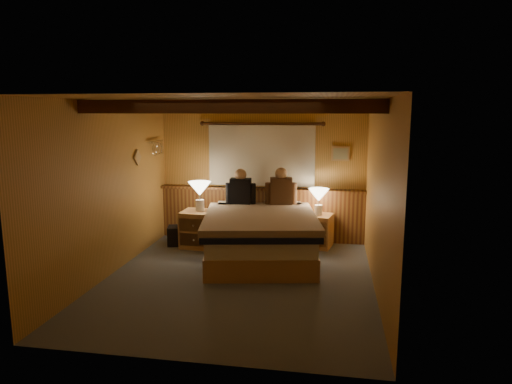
% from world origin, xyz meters
% --- Properties ---
extents(floor, '(4.20, 4.20, 0.00)m').
position_xyz_m(floor, '(0.00, 0.00, 0.00)').
color(floor, slate).
rests_on(floor, ground).
extents(ceiling, '(4.20, 4.20, 0.00)m').
position_xyz_m(ceiling, '(0.00, 0.00, 2.40)').
color(ceiling, gold).
rests_on(ceiling, wall_back).
extents(wall_back, '(3.60, 0.00, 3.60)m').
position_xyz_m(wall_back, '(0.00, 2.10, 1.20)').
color(wall_back, '#D0954A').
rests_on(wall_back, floor).
extents(wall_left, '(0.00, 4.20, 4.20)m').
position_xyz_m(wall_left, '(-1.80, 0.00, 1.20)').
color(wall_left, '#D0954A').
rests_on(wall_left, floor).
extents(wall_right, '(0.00, 4.20, 4.20)m').
position_xyz_m(wall_right, '(1.80, 0.00, 1.20)').
color(wall_right, '#D0954A').
rests_on(wall_right, floor).
extents(wall_front, '(3.60, 0.00, 3.60)m').
position_xyz_m(wall_front, '(0.00, -2.10, 1.20)').
color(wall_front, '#D0954A').
rests_on(wall_front, floor).
extents(wainscot, '(3.60, 0.23, 0.94)m').
position_xyz_m(wainscot, '(0.00, 2.04, 0.49)').
color(wainscot, brown).
rests_on(wainscot, wall_back).
extents(curtain_window, '(2.18, 0.09, 1.11)m').
position_xyz_m(curtain_window, '(0.00, 2.03, 1.52)').
color(curtain_window, '#462511').
rests_on(curtain_window, wall_back).
extents(ceiling_beams, '(3.60, 1.65, 0.16)m').
position_xyz_m(ceiling_beams, '(0.00, 0.15, 2.31)').
color(ceiling_beams, '#462511').
rests_on(ceiling_beams, ceiling).
extents(coat_rail, '(0.05, 0.55, 0.24)m').
position_xyz_m(coat_rail, '(-1.72, 1.58, 1.67)').
color(coat_rail, white).
rests_on(coat_rail, wall_left).
extents(framed_print, '(0.30, 0.04, 0.25)m').
position_xyz_m(framed_print, '(1.35, 2.08, 1.55)').
color(framed_print, tan).
rests_on(framed_print, wall_back).
extents(bed, '(1.96, 2.37, 0.73)m').
position_xyz_m(bed, '(0.16, 0.92, 0.38)').
color(bed, tan).
rests_on(bed, floor).
extents(nightstand_left, '(0.58, 0.53, 0.61)m').
position_xyz_m(nightstand_left, '(-0.97, 1.42, 0.31)').
color(nightstand_left, tan).
rests_on(nightstand_left, floor).
extents(nightstand_right, '(0.59, 0.55, 0.56)m').
position_xyz_m(nightstand_right, '(0.98, 1.75, 0.28)').
color(nightstand_right, tan).
rests_on(nightstand_right, floor).
extents(lamp_left, '(0.38, 0.38, 0.49)m').
position_xyz_m(lamp_left, '(-0.95, 1.45, 0.96)').
color(lamp_left, silver).
rests_on(lamp_left, nightstand_left).
extents(lamp_right, '(0.34, 0.34, 0.44)m').
position_xyz_m(lamp_right, '(1.01, 1.72, 0.87)').
color(lamp_right, silver).
rests_on(lamp_right, nightstand_right).
extents(person_left, '(0.51, 0.22, 0.62)m').
position_xyz_m(person_left, '(-0.29, 1.62, 0.97)').
color(person_left, black).
rests_on(person_left, bed).
extents(person_right, '(0.53, 0.26, 0.64)m').
position_xyz_m(person_right, '(0.39, 1.69, 0.98)').
color(person_right, '#523621').
rests_on(person_right, bed).
extents(duffel_bag, '(0.59, 0.44, 0.38)m').
position_xyz_m(duffel_bag, '(-1.26, 1.49, 0.17)').
color(duffel_bag, black).
rests_on(duffel_bag, floor).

